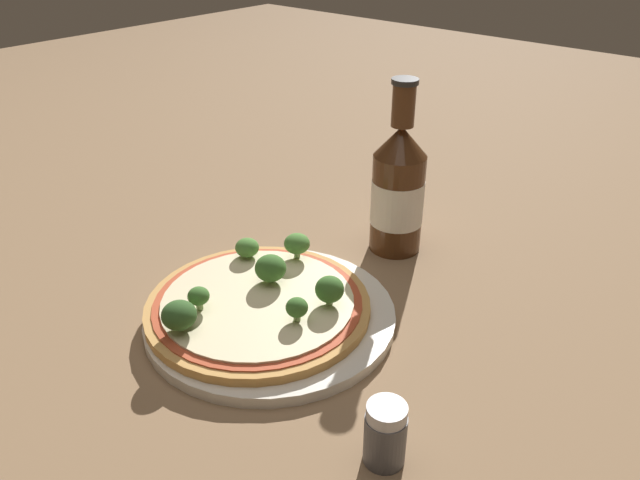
{
  "coord_description": "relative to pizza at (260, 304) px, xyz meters",
  "views": [
    {
      "loc": [
        0.39,
        -0.36,
        0.39
      ],
      "look_at": [
        -0.0,
        0.09,
        0.06
      ],
      "focal_mm": 35.0,
      "sensor_mm": 36.0,
      "label": 1
    }
  ],
  "objects": [
    {
      "name": "ground_plane",
      "position": [
        0.01,
        -0.0,
        -0.02
      ],
      "size": [
        3.0,
        3.0,
        0.0
      ],
      "primitive_type": "plane",
      "color": "#846647"
    },
    {
      "name": "plate",
      "position": [
        0.01,
        0.01,
        -0.01
      ],
      "size": [
        0.26,
        0.26,
        0.01
      ],
      "color": "silver",
      "rests_on": "ground_plane"
    },
    {
      "name": "pizza",
      "position": [
        0.0,
        0.0,
        0.0
      ],
      "size": [
        0.23,
        0.23,
        0.01
      ],
      "color": "tan",
      "rests_on": "plate"
    },
    {
      "name": "broccoli_floret_0",
      "position": [
        -0.07,
        0.05,
        0.02
      ],
      "size": [
        0.03,
        0.03,
        0.02
      ],
      "color": "#89A866",
      "rests_on": "pizza"
    },
    {
      "name": "broccoli_floret_1",
      "position": [
        -0.03,
        -0.05,
        0.02
      ],
      "size": [
        0.02,
        0.02,
        0.02
      ],
      "color": "#89A866",
      "rests_on": "pizza"
    },
    {
      "name": "broccoli_floret_2",
      "position": [
        0.06,
        0.04,
        0.02
      ],
      "size": [
        0.03,
        0.03,
        0.03
      ],
      "color": "#89A866",
      "rests_on": "pizza"
    },
    {
      "name": "broccoli_floret_3",
      "position": [
        -0.01,
        0.03,
        0.02
      ],
      "size": [
        0.03,
        0.03,
        0.03
      ],
      "color": "#89A866",
      "rests_on": "pizza"
    },
    {
      "name": "broccoli_floret_4",
      "position": [
        -0.03,
        0.09,
        0.02
      ],
      "size": [
        0.03,
        0.03,
        0.03
      ],
      "color": "#89A866",
      "rests_on": "pizza"
    },
    {
      "name": "broccoli_floret_5",
      "position": [
        0.06,
        -0.01,
        0.02
      ],
      "size": [
        0.02,
        0.02,
        0.02
      ],
      "color": "#89A866",
      "rests_on": "pizza"
    },
    {
      "name": "broccoli_floret_6",
      "position": [
        -0.02,
        -0.09,
        0.02
      ],
      "size": [
        0.03,
        0.03,
        0.03
      ],
      "color": "#89A866",
      "rests_on": "pizza"
    },
    {
      "name": "beer_bottle",
      "position": [
        0.02,
        0.22,
        0.06
      ],
      "size": [
        0.06,
        0.06,
        0.21
      ],
      "color": "#472814",
      "rests_on": "ground_plane"
    },
    {
      "name": "pepper_shaker",
      "position": [
        0.21,
        -0.07,
        0.01
      ],
      "size": [
        0.03,
        0.03,
        0.06
      ],
      "color": "#4C4C51",
      "rests_on": "ground_plane"
    }
  ]
}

